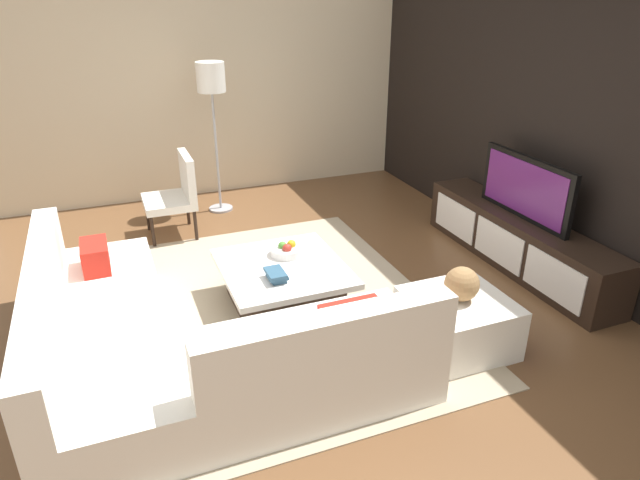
{
  "coord_description": "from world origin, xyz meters",
  "views": [
    {
      "loc": [
        3.79,
        -1.12,
        2.47
      ],
      "look_at": [
        -0.14,
        0.44,
        0.54
      ],
      "focal_mm": 31.51,
      "sensor_mm": 36.0,
      "label": 1
    }
  ],
  "objects": [
    {
      "name": "coffee_table",
      "position": [
        -0.1,
        0.1,
        0.2
      ],
      "size": [
        1.05,
        0.98,
        0.38
      ],
      "color": "black",
      "rests_on": "ground"
    },
    {
      "name": "decorative_ball",
      "position": [
        0.91,
        1.11,
        0.53
      ],
      "size": [
        0.25,
        0.25,
        0.25
      ],
      "primitive_type": "sphere",
      "color": "#997247",
      "rests_on": "ottoman"
    },
    {
      "name": "ottoman",
      "position": [
        0.91,
        1.11,
        0.2
      ],
      "size": [
        0.7,
        0.7,
        0.4
      ],
      "primitive_type": "cube",
      "color": "white",
      "rests_on": "ground"
    },
    {
      "name": "media_console",
      "position": [
        0.0,
        2.4,
        0.25
      ],
      "size": [
        2.32,
        0.44,
        0.5
      ],
      "color": "black",
      "rests_on": "ground"
    },
    {
      "name": "side_wall_left",
      "position": [
        -3.2,
        0.2,
        1.4
      ],
      "size": [
        0.12,
        5.2,
        2.8
      ],
      "primitive_type": "cube",
      "color": "beige",
      "rests_on": "ground"
    },
    {
      "name": "television",
      "position": [
        0.0,
        2.4,
        0.78
      ],
      "size": [
        1.14,
        0.06,
        0.57
      ],
      "color": "black",
      "rests_on": "media_console"
    },
    {
      "name": "area_rug",
      "position": [
        -0.1,
        0.0,
        0.01
      ],
      "size": [
        3.25,
        2.59,
        0.01
      ],
      "primitive_type": "cube",
      "color": "tan",
      "rests_on": "ground"
    },
    {
      "name": "floor_lamp",
      "position": [
        -2.49,
        0.1,
        1.43
      ],
      "size": [
        0.31,
        0.31,
        1.7
      ],
      "color": "#A5A5AA",
      "rests_on": "ground"
    },
    {
      "name": "accent_chair_near",
      "position": [
        -1.93,
        -0.46,
        0.49
      ],
      "size": [
        0.56,
        0.51,
        0.87
      ],
      "rotation": [
        0.0,
        0.0,
        -0.19
      ],
      "color": "black",
      "rests_on": "ground"
    },
    {
      "name": "fruit_bowl",
      "position": [
        -0.28,
        0.2,
        0.42
      ],
      "size": [
        0.28,
        0.28,
        0.12
      ],
      "color": "silver",
      "rests_on": "coffee_table"
    },
    {
      "name": "feature_wall_back",
      "position": [
        0.0,
        2.7,
        1.4
      ],
      "size": [
        6.4,
        0.12,
        2.8
      ],
      "primitive_type": "cube",
      "color": "black",
      "rests_on": "ground"
    },
    {
      "name": "book_stack",
      "position": [
        0.12,
        -0.02,
        0.42
      ],
      "size": [
        0.21,
        0.15,
        0.08
      ],
      "color": "#2D516B",
      "rests_on": "coffee_table"
    },
    {
      "name": "sectional_couch",
      "position": [
        0.53,
        -0.85,
        0.27
      ],
      "size": [
        2.46,
        2.42,
        0.79
      ],
      "color": "white",
      "rests_on": "ground"
    },
    {
      "name": "ground_plane",
      "position": [
        0.0,
        0.0,
        0.0
      ],
      "size": [
        14.0,
        14.0,
        0.0
      ],
      "primitive_type": "plane",
      "color": "brown"
    }
  ]
}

